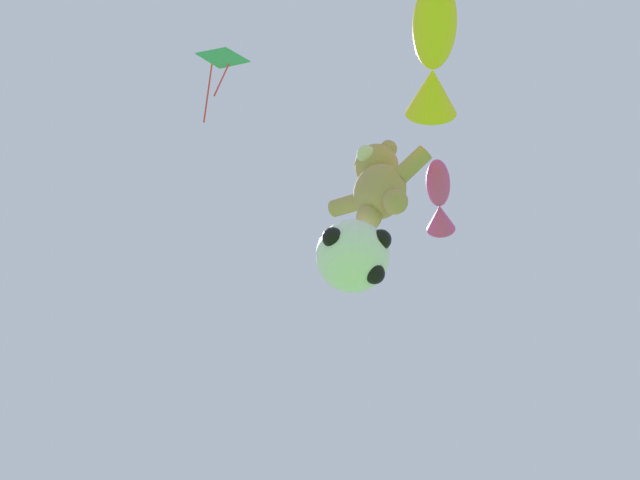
% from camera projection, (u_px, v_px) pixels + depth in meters
% --- Properties ---
extents(teddy_bear_kite, '(1.86, 0.82, 1.89)m').
position_uv_depth(teddy_bear_kite, '(378.00, 183.00, 11.15)').
color(teddy_bear_kite, tan).
extents(soccer_ball_kite, '(1.13, 1.13, 1.04)m').
position_uv_depth(soccer_ball_kite, '(353.00, 256.00, 9.84)').
color(soccer_ball_kite, white).
extents(fish_kite_magenta, '(1.05, 1.44, 0.50)m').
position_uv_depth(fish_kite_magenta, '(439.00, 201.00, 12.00)').
color(fish_kite_magenta, '#E53F9E').
extents(fish_kite_goldfin, '(1.67, 2.02, 0.76)m').
position_uv_depth(fish_kite_goldfin, '(433.00, 59.00, 10.12)').
color(fish_kite_goldfin, yellow).
extents(diamond_kite, '(0.80, 0.82, 3.08)m').
position_uv_depth(diamond_kite, '(221.00, 63.00, 14.16)').
color(diamond_kite, green).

